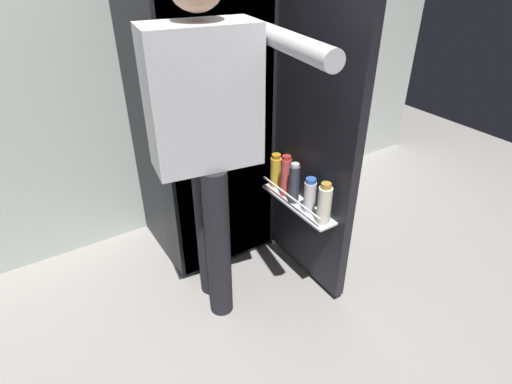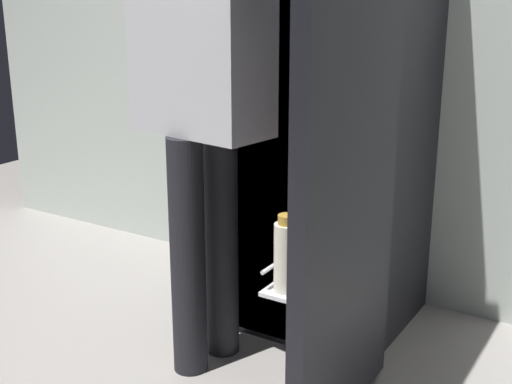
# 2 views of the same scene
# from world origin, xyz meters

# --- Properties ---
(ground_plane) EXTENTS (6.35, 6.35, 0.00)m
(ground_plane) POSITION_xyz_m (0.00, 0.00, 0.00)
(ground_plane) COLOR gray
(kitchen_wall) EXTENTS (4.40, 0.10, 2.42)m
(kitchen_wall) POSITION_xyz_m (0.00, 0.92, 1.21)
(kitchen_wall) COLOR beige
(kitchen_wall) RESTS_ON ground_plane
(refrigerator) EXTENTS (0.68, 1.22, 1.77)m
(refrigerator) POSITION_xyz_m (0.03, 0.51, 0.88)
(refrigerator) COLOR black
(refrigerator) RESTS_ON ground_plane
(person) EXTENTS (0.57, 0.82, 1.67)m
(person) POSITION_xyz_m (-0.21, 0.02, 1.01)
(person) COLOR black
(person) RESTS_ON ground_plane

